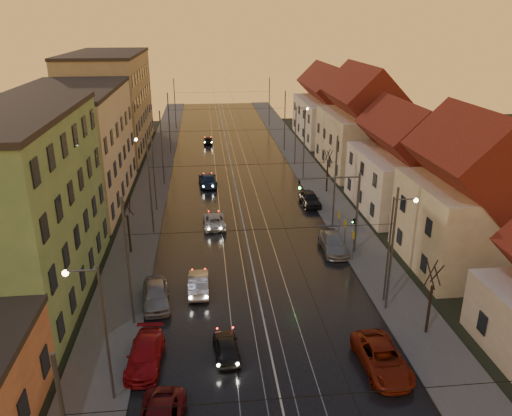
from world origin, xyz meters
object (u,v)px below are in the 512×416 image
object	(u,v)px
street_lamp_3	(298,130)
driving_car_3	(208,179)
parked_right_2	(310,199)
driving_car_4	(208,140)
street_lamp_1	(394,240)
driving_car_2	(214,220)
street_lamp_0	(98,322)
traffic_light_mast	(346,204)
parked_right_1	(333,243)
parked_left_2	(145,355)
parked_right_0	(382,358)
street_lamp_2	(150,166)
parked_left_3	(156,294)
driving_car_0	(227,347)
driving_car_1	(199,283)

from	to	relation	value
street_lamp_3	driving_car_3	size ratio (longest dim) A/B	1.57
parked_right_2	driving_car_4	bearing A→B (deg)	105.97
street_lamp_1	driving_car_2	xyz separation A→B (m)	(-11.97, 15.20, -4.26)
street_lamp_0	traffic_light_mast	distance (m)	23.42
parked_right_1	parked_left_2	bearing A→B (deg)	-135.40
parked_right_0	parked_right_2	xyz separation A→B (m)	(1.40, 27.01, 0.02)
driving_car_2	street_lamp_0	bearing A→B (deg)	73.56
driving_car_2	parked_right_0	size ratio (longest dim) A/B	0.87
street_lamp_2	street_lamp_0	bearing A→B (deg)	-90.00
parked_right_0	parked_right_1	bearing A→B (deg)	83.76
driving_car_2	driving_car_3	bearing A→B (deg)	-89.45
parked_left_3	traffic_light_mast	bearing A→B (deg)	16.43
driving_car_2	driving_car_4	distance (m)	34.33
street_lamp_3	street_lamp_0	bearing A→B (deg)	-112.48
driving_car_0	parked_right_2	world-z (taller)	parked_right_2
street_lamp_3	parked_left_3	xyz separation A→B (m)	(-16.44, -34.58, -4.10)
parked_right_1	driving_car_1	bearing A→B (deg)	-152.36
street_lamp_3	parked_right_1	xyz separation A→B (m)	(-1.79, -27.33, -4.16)
traffic_light_mast	parked_right_2	size ratio (longest dim) A/B	1.66
street_lamp_2	parked_right_2	xyz separation A→B (m)	(16.70, -0.01, -4.15)
traffic_light_mast	parked_left_2	world-z (taller)	traffic_light_mast
driving_car_2	street_lamp_3	bearing A→B (deg)	-121.32
street_lamp_0	street_lamp_2	bearing A→B (deg)	90.00
parked_left_3	driving_car_4	bearing A→B (deg)	78.00
driving_car_1	driving_car_4	distance (m)	46.63
parked_right_2	driving_car_2	bearing A→B (deg)	-159.09
driving_car_0	parked_left_2	bearing A→B (deg)	-0.51
street_lamp_3	driving_car_3	bearing A→B (deg)	-147.67
street_lamp_0	street_lamp_1	world-z (taller)	same
driving_car_3	parked_left_3	bearing A→B (deg)	78.37
street_lamp_2	parked_right_1	size ratio (longest dim) A/B	1.60
parked_right_1	street_lamp_2	bearing A→B (deg)	146.74
driving_car_3	parked_left_2	world-z (taller)	driving_car_3
driving_car_4	parked_right_0	world-z (taller)	parked_right_0
street_lamp_2	parked_left_2	distance (m)	25.60
street_lamp_1	parked_right_1	xyz separation A→B (m)	(-1.79, 8.67, -4.16)
driving_car_1	driving_car_2	bearing A→B (deg)	-96.87
driving_car_4	parked_right_1	xyz separation A→B (m)	(10.26, -40.85, 0.12)
parked_left_2	parked_right_0	bearing A→B (deg)	-4.17
traffic_light_mast	driving_car_1	distance (m)	13.91
driving_car_1	driving_car_0	bearing A→B (deg)	102.23
street_lamp_0	driving_car_1	world-z (taller)	street_lamp_0
street_lamp_1	parked_right_1	distance (m)	9.78
driving_car_1	traffic_light_mast	bearing A→B (deg)	-157.62
driving_car_1	driving_car_4	world-z (taller)	driving_car_1
driving_car_3	parked_right_0	size ratio (longest dim) A/B	0.99
street_lamp_1	street_lamp_2	size ratio (longest dim) A/B	1.00
street_lamp_0	driving_car_1	size ratio (longest dim) A/B	1.91
traffic_light_mast	parked_left_3	world-z (taller)	traffic_light_mast
street_lamp_1	parked_right_1	size ratio (longest dim) A/B	1.60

